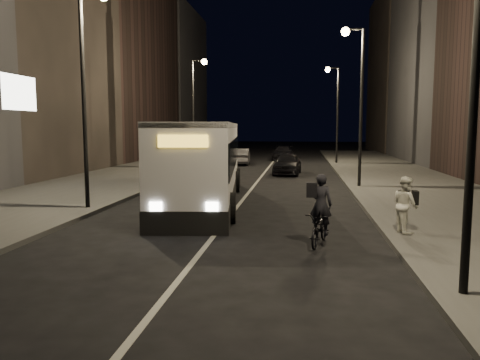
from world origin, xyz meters
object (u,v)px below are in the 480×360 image
(streetlight_right_mid, at_px, (357,85))
(car_far, at_px, (283,153))
(streetlight_left_near, at_px, (89,70))
(cyclist_on_bicycle, at_px, (320,222))
(car_mid, at_px, (241,156))
(car_near, at_px, (287,164))
(streetlight_right_near, at_px, (463,6))
(streetlight_left_far, at_px, (196,98))
(city_bus, at_px, (203,160))
(pedestrian_woman, at_px, (405,205))
(streetlight_right_far, at_px, (335,102))

(streetlight_right_mid, bearing_deg, car_far, 102.18)
(streetlight_left_near, relative_size, cyclist_on_bicycle, 4.06)
(cyclist_on_bicycle, bearing_deg, streetlight_left_near, 168.25)
(streetlight_right_mid, height_order, car_mid, streetlight_right_mid)
(streetlight_left_near, height_order, car_near, streetlight_left_near)
(car_mid, bearing_deg, car_near, 114.52)
(streetlight_right_near, relative_size, cyclist_on_bicycle, 4.06)
(streetlight_left_far, bearing_deg, city_bus, -76.26)
(car_near, xyz_separation_m, car_mid, (-4.23, 7.81, -0.05))
(streetlight_left_near, xyz_separation_m, city_bus, (3.73, 2.74, -3.51))
(pedestrian_woman, distance_m, car_near, 18.53)
(cyclist_on_bicycle, height_order, car_mid, cyclist_on_bicycle)
(streetlight_right_near, xyz_separation_m, car_far, (-4.53, 36.99, -4.69))
(streetlight_right_near, relative_size, streetlight_left_far, 1.00)
(car_near, distance_m, car_far, 13.86)
(city_bus, relative_size, car_mid, 3.04)
(city_bus, bearing_deg, streetlight_left_far, 97.24)
(streetlight_right_far, xyz_separation_m, car_mid, (-7.92, -1.03, -4.67))
(car_near, bearing_deg, streetlight_right_far, 70.68)
(streetlight_right_near, relative_size, streetlight_right_mid, 1.00)
(car_mid, bearing_deg, cyclist_on_bicycle, 97.92)
(streetlight_right_far, distance_m, streetlight_left_far, 12.24)
(streetlight_left_far, relative_size, car_far, 1.75)
(streetlight_right_mid, distance_m, car_mid, 17.57)
(streetlight_right_mid, bearing_deg, city_bus, -142.79)
(streetlight_right_near, relative_size, car_mid, 1.93)
(streetlight_right_far, distance_m, car_mid, 9.25)
(pedestrian_woman, bearing_deg, car_mid, 1.60)
(city_bus, bearing_deg, streetlight_right_far, 65.44)
(streetlight_right_mid, relative_size, car_near, 1.87)
(car_mid, bearing_deg, streetlight_right_mid, 113.96)
(cyclist_on_bicycle, distance_m, car_far, 33.21)
(car_far, bearing_deg, cyclist_on_bicycle, -83.80)
(streetlight_right_mid, relative_size, streetlight_left_far, 1.00)
(streetlight_left_far, bearing_deg, cyclist_on_bicycle, -69.15)
(car_mid, bearing_deg, streetlight_right_near, 100.42)
(car_mid, height_order, car_far, car_mid)
(streetlight_left_far, xyz_separation_m, car_far, (6.13, 10.99, -4.69))
(streetlight_left_near, relative_size, streetlight_left_far, 1.00)
(car_near, bearing_deg, streetlight_right_near, -77.60)
(streetlight_right_far, xyz_separation_m, pedestrian_woman, (0.27, -26.94, -4.37))
(car_far, bearing_deg, city_bus, -92.99)
(car_far, bearing_deg, streetlight_right_near, -80.78)
(cyclist_on_bicycle, bearing_deg, car_mid, 116.27)
(streetlight_left_far, bearing_deg, streetlight_right_far, 29.36)
(streetlight_right_mid, xyz_separation_m, city_bus, (-6.93, -5.26, -3.51))
(car_near, bearing_deg, streetlight_left_far, 161.16)
(pedestrian_woman, relative_size, car_far, 0.36)
(streetlight_left_far, relative_size, cyclist_on_bicycle, 4.06)
(car_near, relative_size, car_far, 0.94)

